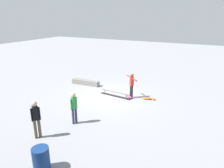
{
  "coord_description": "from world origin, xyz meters",
  "views": [
    {
      "loc": [
        -6.01,
        11.31,
        5.12
      ],
      "look_at": [
        -0.33,
        0.24,
        1.0
      ],
      "focal_mm": 33.51,
      "sensor_mm": 36.0,
      "label": 1
    }
  ],
  "objects_px": {
    "skate_ledge": "(86,82)",
    "skateboard_main": "(129,96)",
    "skater_main": "(132,84)",
    "grind_rail": "(115,94)",
    "bystander_black_shirt": "(36,117)",
    "loose_skateboard_orange": "(149,98)",
    "bystander_green_shirt": "(74,106)",
    "trash_bin": "(41,159)"
  },
  "relations": [
    {
      "from": "grind_rail",
      "to": "loose_skateboard_orange",
      "type": "relative_size",
      "value": 2.77
    },
    {
      "from": "loose_skateboard_orange",
      "to": "bystander_black_shirt",
      "type": "bearing_deg",
      "value": -128.33
    },
    {
      "from": "bystander_black_shirt",
      "to": "trash_bin",
      "type": "relative_size",
      "value": 1.95
    },
    {
      "from": "loose_skateboard_orange",
      "to": "skateboard_main",
      "type": "bearing_deg",
      "value": 175.12
    },
    {
      "from": "skate_ledge",
      "to": "trash_bin",
      "type": "distance_m",
      "value": 9.35
    },
    {
      "from": "bystander_black_shirt",
      "to": "trash_bin",
      "type": "bearing_deg",
      "value": 84.71
    },
    {
      "from": "skate_ledge",
      "to": "bystander_green_shirt",
      "type": "height_order",
      "value": "bystander_green_shirt"
    },
    {
      "from": "skater_main",
      "to": "bystander_black_shirt",
      "type": "height_order",
      "value": "bystander_black_shirt"
    },
    {
      "from": "loose_skateboard_orange",
      "to": "trash_bin",
      "type": "distance_m",
      "value": 7.96
    },
    {
      "from": "skate_ledge",
      "to": "loose_skateboard_orange",
      "type": "relative_size",
      "value": 2.7
    },
    {
      "from": "bystander_black_shirt",
      "to": "loose_skateboard_orange",
      "type": "xyz_separation_m",
      "value": [
        -2.97,
        -6.41,
        -0.91
      ]
    },
    {
      "from": "skate_ledge",
      "to": "bystander_green_shirt",
      "type": "bearing_deg",
      "value": 118.98
    },
    {
      "from": "skate_ledge",
      "to": "bystander_black_shirt",
      "type": "bearing_deg",
      "value": 107.83
    },
    {
      "from": "skateboard_main",
      "to": "skater_main",
      "type": "bearing_deg",
      "value": -152.55
    },
    {
      "from": "skate_ledge",
      "to": "loose_skateboard_orange",
      "type": "xyz_separation_m",
      "value": [
        -5.23,
        0.65,
        -0.12
      ]
    },
    {
      "from": "skateboard_main",
      "to": "loose_skateboard_orange",
      "type": "xyz_separation_m",
      "value": [
        -1.3,
        -0.2,
        0.0
      ]
    },
    {
      "from": "grind_rail",
      "to": "skateboard_main",
      "type": "relative_size",
      "value": 3.12
    },
    {
      "from": "skate_ledge",
      "to": "skateboard_main",
      "type": "xyz_separation_m",
      "value": [
        -3.94,
        0.84,
        -0.12
      ]
    },
    {
      "from": "bystander_black_shirt",
      "to": "skate_ledge",
      "type": "bearing_deg",
      "value": -126.57
    },
    {
      "from": "skateboard_main",
      "to": "loose_skateboard_orange",
      "type": "distance_m",
      "value": 1.31
    },
    {
      "from": "bystander_green_shirt",
      "to": "loose_skateboard_orange",
      "type": "distance_m",
      "value": 5.24
    },
    {
      "from": "bystander_black_shirt",
      "to": "loose_skateboard_orange",
      "type": "bearing_deg",
      "value": -169.25
    },
    {
      "from": "skate_ledge",
      "to": "grind_rail",
      "type": "bearing_deg",
      "value": 160.4
    },
    {
      "from": "skateboard_main",
      "to": "bystander_green_shirt",
      "type": "height_order",
      "value": "bystander_green_shirt"
    },
    {
      "from": "grind_rail",
      "to": "skateboard_main",
      "type": "height_order",
      "value": "grind_rail"
    },
    {
      "from": "skate_ledge",
      "to": "trash_bin",
      "type": "xyz_separation_m",
      "value": [
        -3.93,
        8.49,
        0.25
      ]
    },
    {
      "from": "bystander_green_shirt",
      "to": "grind_rail",
      "type": "bearing_deg",
      "value": -161.72
    },
    {
      "from": "grind_rail",
      "to": "bystander_black_shirt",
      "type": "height_order",
      "value": "bystander_black_shirt"
    },
    {
      "from": "skater_main",
      "to": "skateboard_main",
      "type": "xyz_separation_m",
      "value": [
        0.21,
        -0.05,
        -0.88
      ]
    },
    {
      "from": "grind_rail",
      "to": "bystander_black_shirt",
      "type": "xyz_separation_m",
      "value": [
        0.84,
        5.94,
        0.85
      ]
    },
    {
      "from": "skate_ledge",
      "to": "skateboard_main",
      "type": "distance_m",
      "value": 4.03
    },
    {
      "from": "skate_ledge",
      "to": "bystander_black_shirt",
      "type": "height_order",
      "value": "bystander_black_shirt"
    },
    {
      "from": "skater_main",
      "to": "trash_bin",
      "type": "distance_m",
      "value": 7.61
    },
    {
      "from": "skater_main",
      "to": "bystander_green_shirt",
      "type": "distance_m",
      "value": 4.55
    },
    {
      "from": "grind_rail",
      "to": "skate_ledge",
      "type": "bearing_deg",
      "value": -13.67
    },
    {
      "from": "skater_main",
      "to": "loose_skateboard_orange",
      "type": "distance_m",
      "value": 1.42
    },
    {
      "from": "bystander_green_shirt",
      "to": "bystander_black_shirt",
      "type": "relative_size",
      "value": 0.94
    },
    {
      "from": "trash_bin",
      "to": "skater_main",
      "type": "bearing_deg",
      "value": -91.67
    },
    {
      "from": "skater_main",
      "to": "loose_skateboard_orange",
      "type": "bearing_deg",
      "value": 53.97
    },
    {
      "from": "skate_ledge",
      "to": "trash_bin",
      "type": "bearing_deg",
      "value": 114.83
    },
    {
      "from": "skate_ledge",
      "to": "bystander_green_shirt",
      "type": "distance_m",
      "value": 6.08
    },
    {
      "from": "bystander_green_shirt",
      "to": "trash_bin",
      "type": "bearing_deg",
      "value": 38.19
    }
  ]
}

